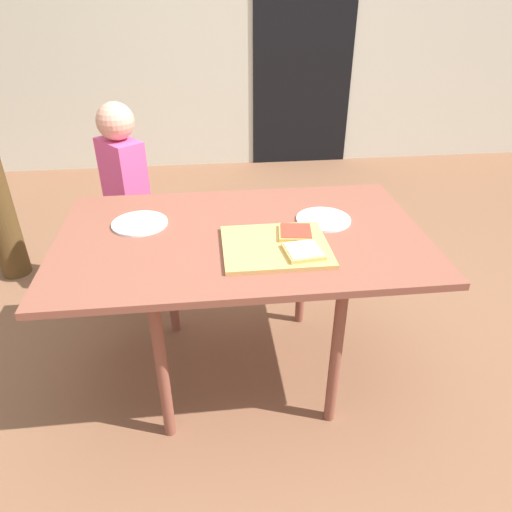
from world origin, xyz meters
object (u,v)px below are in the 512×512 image
(plate_white_right, at_px, (323,219))
(plate_white_left, at_px, (140,223))
(cutting_board, at_px, (275,246))
(pizza_slice_near_right, at_px, (303,251))
(pizza_slice_far_right, at_px, (296,232))
(child_left, at_px, (126,192))
(dining_table, at_px, (242,247))

(plate_white_right, bearing_deg, plate_white_left, 176.35)
(cutting_board, bearing_deg, pizza_slice_near_right, -40.27)
(pizza_slice_far_right, bearing_deg, pizza_slice_near_right, -90.23)
(child_left, bearing_deg, pizza_slice_far_right, -45.34)
(dining_table, distance_m, pizza_slice_near_right, 0.30)
(pizza_slice_far_right, xyz_separation_m, child_left, (-0.73, 0.74, -0.11))
(plate_white_right, xyz_separation_m, child_left, (-0.87, 0.61, -0.09))
(cutting_board, height_order, pizza_slice_near_right, pizza_slice_near_right)
(dining_table, xyz_separation_m, plate_white_left, (-0.40, 0.12, 0.07))
(dining_table, bearing_deg, plate_white_right, 12.27)
(dining_table, bearing_deg, pizza_slice_near_right, -45.25)
(cutting_board, height_order, child_left, child_left)
(plate_white_left, relative_size, plate_white_right, 1.00)
(plate_white_right, bearing_deg, cutting_board, -138.28)
(dining_table, height_order, pizza_slice_far_right, pizza_slice_far_right)
(child_left, bearing_deg, cutting_board, -51.44)
(cutting_board, height_order, plate_white_left, cutting_board)
(plate_white_left, relative_size, child_left, 0.21)
(dining_table, distance_m, cutting_board, 0.18)
(pizza_slice_far_right, distance_m, plate_white_left, 0.63)
(pizza_slice_far_right, relative_size, plate_white_left, 0.67)
(pizza_slice_far_right, bearing_deg, plate_white_right, 43.91)
(pizza_slice_near_right, relative_size, plate_white_right, 0.67)
(plate_white_left, bearing_deg, pizza_slice_far_right, -16.89)
(cutting_board, height_order, plate_white_right, cutting_board)
(pizza_slice_near_right, distance_m, plate_white_left, 0.68)
(plate_white_right, distance_m, child_left, 1.07)
(child_left, bearing_deg, plate_white_right, -34.83)
(plate_white_right, bearing_deg, pizza_slice_far_right, -136.09)
(pizza_slice_near_right, height_order, child_left, child_left)
(dining_table, distance_m, pizza_slice_far_right, 0.23)
(pizza_slice_near_right, bearing_deg, pizza_slice_far_right, 89.77)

